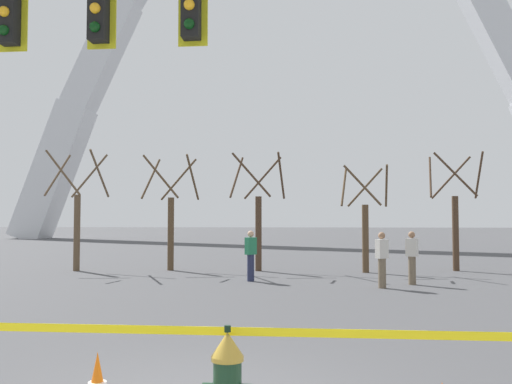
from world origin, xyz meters
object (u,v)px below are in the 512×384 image
at_px(monument_arch, 295,52).
at_px(pedestrian_walking_right, 251,255).
at_px(fire_hydrant, 228,383).
at_px(pedestrian_walking_left, 412,257).
at_px(pedestrian_standing_center, 382,259).

relative_size(monument_arch, pedestrian_walking_right, 35.63).
height_order(fire_hydrant, pedestrian_walking_right, pedestrian_walking_right).
bearing_deg(monument_arch, pedestrian_walking_right, -91.06).
xyz_separation_m(fire_hydrant, pedestrian_walking_left, (3.84, 11.81, 0.35)).
bearing_deg(monument_arch, pedestrian_standing_center, -84.97).
relative_size(monument_arch, pedestrian_standing_center, 35.63).
relative_size(fire_hydrant, pedestrian_walking_right, 0.62).
bearing_deg(fire_hydrant, pedestrian_walking_right, 94.97).
bearing_deg(fire_hydrant, pedestrian_walking_left, 71.97).
distance_m(pedestrian_standing_center, pedestrian_walking_right, 4.13).
relative_size(fire_hydrant, pedestrian_standing_center, 0.62).
bearing_deg(monument_arch, fire_hydrant, -89.51).
distance_m(fire_hydrant, pedestrian_walking_left, 12.42).
height_order(fire_hydrant, pedestrian_standing_center, pedestrian_standing_center).
height_order(monument_arch, pedestrian_walking_right, monument_arch).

